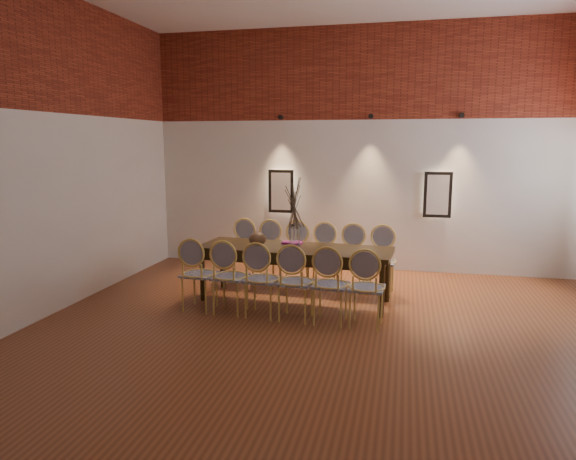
% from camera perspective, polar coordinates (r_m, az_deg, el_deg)
% --- Properties ---
extents(floor, '(7.00, 7.00, 0.02)m').
position_cam_1_polar(floor, '(5.63, 4.02, -12.73)').
color(floor, brown).
rests_on(floor, ground).
extents(wall_back, '(7.00, 0.10, 4.00)m').
position_cam_1_polar(wall_back, '(8.73, 7.83, 8.75)').
color(wall_back, silver).
rests_on(wall_back, ground).
extents(wall_front, '(7.00, 0.10, 4.00)m').
position_cam_1_polar(wall_front, '(1.78, -13.20, 4.86)').
color(wall_front, silver).
rests_on(wall_front, ground).
extents(wall_left, '(0.10, 7.00, 4.00)m').
position_cam_1_polar(wall_left, '(6.72, -27.47, 7.47)').
color(wall_left, silver).
rests_on(wall_left, ground).
extents(brick_band_back, '(7.00, 0.02, 1.50)m').
position_cam_1_polar(brick_band_back, '(8.73, 7.99, 16.98)').
color(brick_band_back, maroon).
rests_on(brick_band_back, ground).
extents(brick_band_left, '(0.02, 7.00, 1.50)m').
position_cam_1_polar(brick_band_left, '(6.77, -27.87, 18.10)').
color(brick_band_left, maroon).
rests_on(brick_band_left, ground).
extents(niche_left, '(0.36, 0.06, 0.66)m').
position_cam_1_polar(niche_left, '(8.88, -0.74, 4.33)').
color(niche_left, '#FFEAC6').
rests_on(niche_left, wall_back).
extents(niche_right, '(0.36, 0.06, 0.66)m').
position_cam_1_polar(niche_right, '(8.65, 16.29, 3.80)').
color(niche_right, '#FFEAC6').
rests_on(niche_right, wall_back).
extents(spot_fixture_left, '(0.08, 0.10, 0.08)m').
position_cam_1_polar(spot_fixture_left, '(8.82, -0.80, 12.42)').
color(spot_fixture_left, black).
rests_on(spot_fixture_left, wall_back).
extents(spot_fixture_mid, '(0.08, 0.10, 0.08)m').
position_cam_1_polar(spot_fixture_mid, '(8.59, 9.20, 12.37)').
color(spot_fixture_mid, black).
rests_on(spot_fixture_mid, wall_back).
extents(spot_fixture_right, '(0.08, 0.10, 0.08)m').
position_cam_1_polar(spot_fixture_right, '(8.61, 18.74, 11.98)').
color(spot_fixture_right, black).
rests_on(spot_fixture_right, wall_back).
extents(dining_table, '(2.63, 1.00, 0.75)m').
position_cam_1_polar(dining_table, '(6.96, 0.74, -4.93)').
color(dining_table, '#35230C').
rests_on(dining_table, floor).
extents(chair_near_a, '(0.47, 0.47, 0.94)m').
position_cam_1_polar(chair_near_a, '(6.69, -9.84, -4.84)').
color(chair_near_a, '#E1C563').
rests_on(chair_near_a, floor).
extents(chair_near_b, '(0.47, 0.47, 0.94)m').
position_cam_1_polar(chair_near_b, '(6.52, -6.44, -5.16)').
color(chair_near_b, '#E1C563').
rests_on(chair_near_b, floor).
extents(chair_near_c, '(0.47, 0.47, 0.94)m').
position_cam_1_polar(chair_near_c, '(6.36, -2.87, -5.48)').
color(chair_near_c, '#E1C563').
rests_on(chair_near_c, floor).
extents(chair_near_d, '(0.47, 0.47, 0.94)m').
position_cam_1_polar(chair_near_d, '(6.24, 0.86, -5.79)').
color(chair_near_d, '#E1C563').
rests_on(chair_near_d, floor).
extents(chair_near_e, '(0.47, 0.47, 0.94)m').
position_cam_1_polar(chair_near_e, '(6.14, 4.74, -6.08)').
color(chair_near_e, '#E1C563').
rests_on(chair_near_e, floor).
extents(chair_near_f, '(0.47, 0.47, 0.94)m').
position_cam_1_polar(chair_near_f, '(6.07, 8.73, -6.35)').
color(chair_near_f, '#E1C563').
rests_on(chair_near_f, floor).
extents(chair_far_a, '(0.47, 0.47, 0.94)m').
position_cam_1_polar(chair_far_a, '(7.92, -5.35, -2.45)').
color(chair_far_a, '#E1C563').
rests_on(chair_far_a, floor).
extents(chair_far_b, '(0.47, 0.47, 0.94)m').
position_cam_1_polar(chair_far_b, '(7.77, -2.41, -2.66)').
color(chair_far_b, '#E1C563').
rests_on(chair_far_b, floor).
extents(chair_far_c, '(0.47, 0.47, 0.94)m').
position_cam_1_polar(chair_far_c, '(7.65, 0.63, -2.86)').
color(chair_far_c, '#E1C563').
rests_on(chair_far_c, floor).
extents(chair_far_d, '(0.47, 0.47, 0.94)m').
position_cam_1_polar(chair_far_d, '(7.54, 3.77, -3.06)').
color(chair_far_d, '#E1C563').
rests_on(chair_far_d, floor).
extents(chair_far_e, '(0.47, 0.47, 0.94)m').
position_cam_1_polar(chair_far_e, '(7.46, 6.99, -3.26)').
color(chair_far_e, '#E1C563').
rests_on(chair_far_e, floor).
extents(chair_far_f, '(0.47, 0.47, 0.94)m').
position_cam_1_polar(chair_far_f, '(7.40, 10.27, -3.45)').
color(chair_far_f, '#E1C563').
rests_on(chair_far_f, floor).
extents(vase, '(0.14, 0.14, 0.30)m').
position_cam_1_polar(vase, '(6.85, 0.73, -0.68)').
color(vase, silver).
rests_on(vase, dining_table).
extents(dried_branches, '(0.50, 0.50, 0.70)m').
position_cam_1_polar(dried_branches, '(6.78, 0.74, 3.06)').
color(dried_branches, '#433627').
rests_on(dried_branches, vase).
extents(bowl, '(0.24, 0.24, 0.18)m').
position_cam_1_polar(bowl, '(6.97, -3.40, -1.02)').
color(bowl, brown).
rests_on(bowl, dining_table).
extents(book, '(0.27, 0.20, 0.03)m').
position_cam_1_polar(book, '(7.10, 0.46, -1.41)').
color(book, '#971977').
rests_on(book, dining_table).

